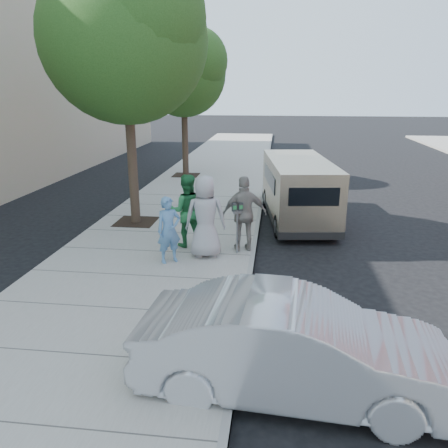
{
  "coord_description": "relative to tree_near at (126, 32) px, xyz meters",
  "views": [
    {
      "loc": [
        1.95,
        -10.07,
        4.1
      ],
      "look_at": [
        0.79,
        -0.53,
        1.1
      ],
      "focal_mm": 35.0,
      "sensor_mm": 36.0,
      "label": 1
    }
  ],
  "objects": [
    {
      "name": "ground",
      "position": [
        2.25,
        -2.4,
        -5.55
      ],
      "size": [
        120.0,
        120.0,
        0.0
      ],
      "primitive_type": "plane",
      "color": "black",
      "rests_on": "ground"
    },
    {
      "name": "sidewalk",
      "position": [
        1.25,
        -2.4,
        -5.47
      ],
      "size": [
        5.0,
        60.0,
        0.15
      ],
      "primitive_type": "cube",
      "color": "gray",
      "rests_on": "ground"
    },
    {
      "name": "curb_face",
      "position": [
        3.69,
        -2.4,
        -5.47
      ],
      "size": [
        0.12,
        60.0,
        0.16
      ],
      "primitive_type": "cube",
      "color": "gray",
      "rests_on": "ground"
    },
    {
      "name": "tree_near",
      "position": [
        0.0,
        0.0,
        0.0
      ],
      "size": [
        4.62,
        4.6,
        7.53
      ],
      "color": "black",
      "rests_on": "sidewalk"
    },
    {
      "name": "tree_far",
      "position": [
        -0.0,
        7.6,
        -0.66
      ],
      "size": [
        3.92,
        3.8,
        6.49
      ],
      "color": "black",
      "rests_on": "sidewalk"
    },
    {
      "name": "parking_meter",
      "position": [
        3.3,
        -2.29,
        -4.46
      ],
      "size": [
        0.28,
        0.18,
        1.3
      ],
      "rotation": [
        0.0,
        0.0,
        0.38
      ],
      "color": "gray",
      "rests_on": "sidewalk"
    },
    {
      "name": "van",
      "position": [
        4.9,
        1.32,
        -4.51
      ],
      "size": [
        2.37,
        5.46,
        1.96
      ],
      "rotation": [
        0.0,
        0.0,
        0.12
      ],
      "color": "#C3AE8C",
      "rests_on": "ground"
    },
    {
      "name": "sedan",
      "position": [
        4.54,
        -7.21,
        -4.83
      ],
      "size": [
        4.45,
        1.81,
        1.44
      ],
      "primitive_type": "imported",
      "rotation": [
        0.0,
        0.0,
        1.5
      ],
      "color": "#B2B4BA",
      "rests_on": "ground"
    },
    {
      "name": "person_officer",
      "position": [
        1.77,
        -3.04,
        -4.61
      ],
      "size": [
        0.69,
        0.63,
        1.58
      ],
      "primitive_type": "imported",
      "rotation": [
        0.0,
        0.0,
        0.59
      ],
      "color": "#5587B6",
      "rests_on": "sidewalk"
    },
    {
      "name": "person_green_shirt",
      "position": [
        1.96,
        -1.89,
        -4.45
      ],
      "size": [
        1.06,
        0.91,
        1.89
      ],
      "primitive_type": "imported",
      "rotation": [
        0.0,
        0.0,
        3.38
      ],
      "color": "#297D42",
      "rests_on": "sidewalk"
    },
    {
      "name": "person_gray_shirt",
      "position": [
        2.55,
        -2.56,
        -4.39
      ],
      "size": [
        1.08,
        0.8,
        2.01
      ],
      "primitive_type": "imported",
      "rotation": [
        0.0,
        0.0,
        3.32
      ],
      "color": "#A1A1A4",
      "rests_on": "sidewalk"
    },
    {
      "name": "person_striped_polo",
      "position": [
        3.45,
        -2.05,
        -4.44
      ],
      "size": [
        1.2,
        0.73,
        1.91
      ],
      "primitive_type": "imported",
      "rotation": [
        0.0,
        0.0,
        3.39
      ],
      "color": "gray",
      "rests_on": "sidewalk"
    }
  ]
}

